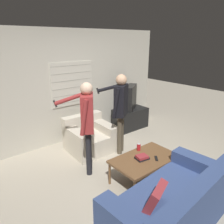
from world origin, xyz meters
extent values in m
plane|color=#B2A893|center=(0.00, 0.00, 0.00)|extent=(16.00, 16.00, 0.00)
cube|color=#BCB7A8|center=(0.00, 2.03, 1.27)|extent=(5.20, 0.06, 2.55)
cube|color=beige|center=(0.05, 1.99, 1.35)|extent=(1.05, 0.02, 0.99)
cube|color=gray|center=(0.05, 1.98, 0.94)|extent=(1.03, 0.00, 0.01)
cube|color=gray|center=(0.05, 1.98, 1.10)|extent=(1.03, 0.00, 0.01)
cube|color=gray|center=(0.05, 1.98, 1.27)|extent=(1.03, 0.00, 0.01)
cube|color=gray|center=(0.05, 1.98, 1.43)|extent=(1.03, 0.00, 0.01)
cube|color=gray|center=(0.05, 1.98, 1.60)|extent=(1.03, 0.00, 0.01)
cube|color=gray|center=(0.05, 1.98, 1.76)|extent=(1.03, 0.00, 0.01)
cube|color=#384C7F|center=(-0.28, -1.09, 0.21)|extent=(1.92, 1.05, 0.42)
cube|color=#384C7F|center=(-0.26, -1.45, 0.61)|extent=(1.87, 0.34, 0.37)
cube|color=#384C7F|center=(-1.09, -1.15, 0.52)|extent=(0.31, 0.93, 0.19)
cube|color=#384C7F|center=(0.52, -1.03, 0.52)|extent=(0.31, 0.93, 0.19)
cube|color=#9E3338|center=(-0.61, -1.07, 0.52)|extent=(0.41, 0.33, 0.37)
cube|color=beige|center=(0.00, 1.22, 0.19)|extent=(0.95, 0.88, 0.39)
cube|color=beige|center=(0.01, 1.55, 0.56)|extent=(0.93, 0.22, 0.35)
cube|color=beige|center=(0.34, 1.21, 0.47)|extent=(0.26, 0.87, 0.17)
cube|color=beige|center=(-0.34, 1.23, 0.47)|extent=(0.26, 0.87, 0.17)
cube|color=brown|center=(0.10, -0.26, 0.42)|extent=(1.11, 0.67, 0.04)
cylinder|color=brown|center=(-0.42, 0.03, 0.20)|extent=(0.04, 0.04, 0.40)
cylinder|color=brown|center=(0.61, 0.03, 0.20)|extent=(0.04, 0.04, 0.40)
cylinder|color=brown|center=(-0.42, -0.55, 0.20)|extent=(0.04, 0.04, 0.40)
cylinder|color=brown|center=(0.61, -0.55, 0.20)|extent=(0.04, 0.04, 0.40)
cube|color=black|center=(1.55, 1.62, 0.27)|extent=(0.91, 0.52, 0.54)
cube|color=black|center=(1.55, 1.62, 0.86)|extent=(0.66, 0.55, 0.64)
cube|color=black|center=(1.49, 1.71, 0.86)|extent=(0.47, 0.34, 0.52)
cylinder|color=black|center=(-0.53, 0.49, 0.42)|extent=(0.10, 0.10, 0.83)
cylinder|color=black|center=(-0.44, 0.61, 0.42)|extent=(0.10, 0.10, 0.83)
cube|color=maroon|center=(-0.48, 0.55, 1.15)|extent=(0.41, 0.47, 0.63)
sphere|color=beige|center=(-0.48, 0.55, 1.55)|extent=(0.21, 0.21, 0.21)
cylinder|color=maroon|center=(-0.65, 0.38, 1.14)|extent=(0.17, 0.15, 0.60)
cylinder|color=maroon|center=(-0.58, 0.90, 1.34)|extent=(0.52, 0.39, 0.25)
cube|color=black|center=(-0.81, 1.06, 1.24)|extent=(0.07, 0.07, 0.13)
cylinder|color=#4C4233|center=(0.39, 0.71, 0.42)|extent=(0.10, 0.10, 0.84)
cylinder|color=#4C4233|center=(0.50, 0.79, 0.42)|extent=(0.10, 0.10, 0.84)
cube|color=black|center=(0.44, 0.75, 1.15)|extent=(0.43, 0.38, 0.63)
sphere|color=tan|center=(0.44, 0.75, 1.57)|extent=(0.22, 0.22, 0.22)
cylinder|color=black|center=(0.24, 0.67, 1.14)|extent=(0.15, 0.17, 0.60)
cylinder|color=black|center=(0.46, 1.11, 1.35)|extent=(0.39, 0.53, 0.24)
cube|color=black|center=(0.30, 1.34, 1.26)|extent=(0.07, 0.07, 0.13)
cube|color=black|center=(0.04, -0.25, 0.45)|extent=(0.23, 0.19, 0.04)
cube|color=maroon|center=(0.02, -0.27, 0.49)|extent=(0.21, 0.18, 0.04)
cylinder|color=red|center=(0.21, -0.01, 0.50)|extent=(0.07, 0.07, 0.12)
cylinder|color=silver|center=(0.21, -0.01, 0.56)|extent=(0.06, 0.06, 0.00)
cube|color=black|center=(0.22, -0.40, 0.45)|extent=(0.12, 0.12, 0.02)
camera|label=1|loc=(-2.34, -2.41, 2.31)|focal=35.00mm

